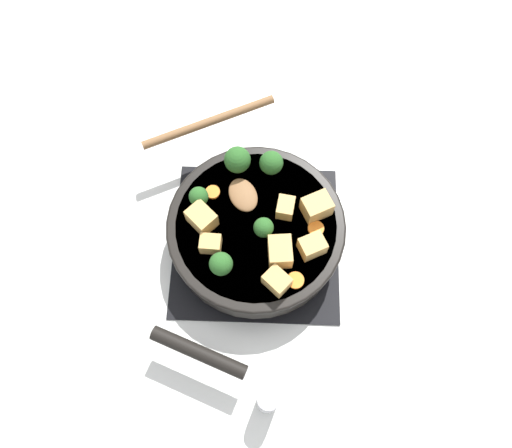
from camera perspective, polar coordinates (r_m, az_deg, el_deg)
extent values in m
plane|color=silver|center=(0.95, 0.00, -2.00)|extent=(2.40, 2.40, 0.00)
cube|color=black|center=(0.94, 0.00, -1.91)|extent=(0.31, 0.31, 0.01)
torus|color=black|center=(0.93, 0.00, -1.57)|extent=(0.24, 0.24, 0.01)
cube|color=black|center=(0.93, 0.00, -1.57)|extent=(0.01, 0.23, 0.01)
cube|color=black|center=(0.93, 0.00, -1.57)|extent=(0.23, 0.01, 0.01)
cylinder|color=black|center=(0.90, 0.00, -0.74)|extent=(0.31, 0.31, 0.06)
cylinder|color=#5B3316|center=(0.89, 0.00, -0.64)|extent=(0.28, 0.28, 0.05)
torus|color=black|center=(0.87, 0.00, -0.10)|extent=(0.32, 0.32, 0.01)
cylinder|color=black|center=(0.83, -6.58, -14.37)|extent=(0.08, 0.16, 0.02)
ellipsoid|color=brown|center=(0.88, -1.49, 3.34)|extent=(0.08, 0.07, 0.01)
cylinder|color=brown|center=(0.96, -5.40, 11.54)|extent=(0.13, 0.24, 0.02)
cube|color=tan|center=(0.82, 2.40, -6.52)|extent=(0.05, 0.05, 0.03)
cube|color=tan|center=(0.84, -5.22, -2.27)|extent=(0.03, 0.04, 0.03)
cube|color=tan|center=(0.84, 6.44, -2.52)|extent=(0.05, 0.05, 0.03)
cube|color=tan|center=(0.87, 6.95, 1.98)|extent=(0.05, 0.06, 0.04)
cube|color=tan|center=(0.83, 2.76, -3.18)|extent=(0.05, 0.04, 0.04)
cube|color=tan|center=(0.86, -6.24, 0.54)|extent=(0.06, 0.06, 0.04)
cube|color=tan|center=(0.87, 3.39, 1.89)|extent=(0.04, 0.03, 0.03)
cylinder|color=#709956|center=(0.91, 1.72, 6.32)|extent=(0.01, 0.01, 0.01)
sphere|color=#285B23|center=(0.89, 1.76, 7.00)|extent=(0.04, 0.04, 0.04)
cylinder|color=#709956|center=(0.88, -6.44, 2.62)|extent=(0.01, 0.01, 0.01)
sphere|color=#285B23|center=(0.87, -6.57, 3.15)|extent=(0.03, 0.03, 0.03)
cylinder|color=#709956|center=(0.84, -3.93, -5.00)|extent=(0.01, 0.01, 0.01)
sphere|color=#285B23|center=(0.82, -4.03, -4.56)|extent=(0.04, 0.04, 0.04)
cylinder|color=#709956|center=(0.86, 0.85, -0.88)|extent=(0.01, 0.01, 0.01)
sphere|color=#285B23|center=(0.84, 0.87, -0.40)|extent=(0.03, 0.03, 0.03)
cylinder|color=#709956|center=(0.91, -2.09, 6.60)|extent=(0.01, 0.01, 0.01)
sphere|color=#285B23|center=(0.89, -2.14, 7.34)|extent=(0.05, 0.05, 0.05)
cylinder|color=orange|center=(0.83, 4.52, -6.43)|extent=(0.03, 0.03, 0.01)
cylinder|color=orange|center=(0.87, 6.86, -0.52)|extent=(0.03, 0.03, 0.01)
cylinder|color=orange|center=(0.89, -4.97, 3.65)|extent=(0.03, 0.03, 0.01)
cylinder|color=white|center=(0.85, 1.34, -19.55)|extent=(0.04, 0.04, 0.07)
cylinder|color=#B7B7BC|center=(0.81, 1.41, -19.40)|extent=(0.03, 0.03, 0.01)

